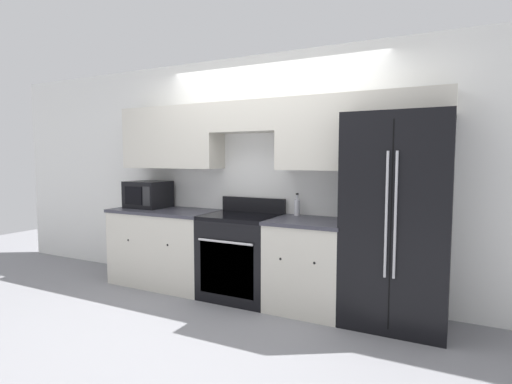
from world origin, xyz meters
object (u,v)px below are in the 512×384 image
(oven_range, at_px, (241,256))
(microwave, at_px, (148,194))
(bottle, at_px, (297,207))
(refrigerator, at_px, (397,220))

(oven_range, distance_m, microwave, 1.45)
(oven_range, height_order, bottle, bottle)
(bottle, bearing_deg, oven_range, -156.08)
(bottle, bearing_deg, microwave, -174.65)
(refrigerator, relative_size, bottle, 7.95)
(microwave, bearing_deg, refrigerator, -0.30)
(refrigerator, xyz_separation_m, microwave, (-2.88, 0.01, 0.11))
(refrigerator, distance_m, bottle, 1.04)
(oven_range, height_order, refrigerator, refrigerator)
(oven_range, relative_size, microwave, 2.27)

